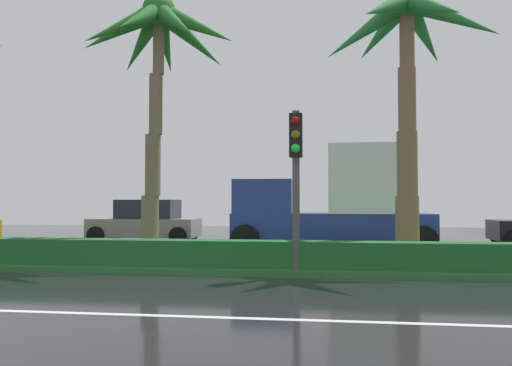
{
  "coord_description": "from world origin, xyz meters",
  "views": [
    {
      "loc": [
        4.84,
        -5.4,
        1.63
      ],
      "look_at": [
        2.43,
        11.71,
        2.25
      ],
      "focal_mm": 37.31,
      "sensor_mm": 36.0,
      "label": 1
    }
  ],
  "objects_px": {
    "car_in_traffic_second": "(146,222)",
    "palm_tree_centre": "(407,49)",
    "palm_tree_centre_left": "(156,46)",
    "traffic_signal_median_right": "(296,160)",
    "box_truck_lead": "(334,204)"
  },
  "relations": [
    {
      "from": "palm_tree_centre_left",
      "to": "car_in_traffic_second",
      "type": "distance_m",
      "value": 8.88
    },
    {
      "from": "palm_tree_centre_left",
      "to": "box_truck_lead",
      "type": "relative_size",
      "value": 1.12
    },
    {
      "from": "palm_tree_centre",
      "to": "traffic_signal_median_right",
      "type": "xyz_separation_m",
      "value": [
        -2.69,
        -2.12,
        -2.97
      ]
    },
    {
      "from": "traffic_signal_median_right",
      "to": "box_truck_lead",
      "type": "height_order",
      "value": "traffic_signal_median_right"
    },
    {
      "from": "palm_tree_centre",
      "to": "box_truck_lead",
      "type": "xyz_separation_m",
      "value": [
        -1.84,
        3.88,
        -3.98
      ]
    },
    {
      "from": "palm_tree_centre",
      "to": "palm_tree_centre_left",
      "type": "bearing_deg",
      "value": -179.69
    },
    {
      "from": "traffic_signal_median_right",
      "to": "palm_tree_centre",
      "type": "bearing_deg",
      "value": 38.24
    },
    {
      "from": "palm_tree_centre_left",
      "to": "car_in_traffic_second",
      "type": "height_order",
      "value": "palm_tree_centre_left"
    },
    {
      "from": "traffic_signal_median_right",
      "to": "car_in_traffic_second",
      "type": "xyz_separation_m",
      "value": [
        -6.62,
        8.87,
        -1.73
      ]
    },
    {
      "from": "car_in_traffic_second",
      "to": "palm_tree_centre",
      "type": "bearing_deg",
      "value": 144.07
    },
    {
      "from": "palm_tree_centre",
      "to": "box_truck_lead",
      "type": "bearing_deg",
      "value": 115.32
    },
    {
      "from": "palm_tree_centre",
      "to": "traffic_signal_median_right",
      "type": "relative_size",
      "value": 2.02
    },
    {
      "from": "car_in_traffic_second",
      "to": "box_truck_lead",
      "type": "bearing_deg",
      "value": 159.04
    },
    {
      "from": "palm_tree_centre",
      "to": "car_in_traffic_second",
      "type": "xyz_separation_m",
      "value": [
        -9.31,
        6.75,
        -4.7
      ]
    },
    {
      "from": "palm_tree_centre",
      "to": "car_in_traffic_second",
      "type": "bearing_deg",
      "value": 144.07
    }
  ]
}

